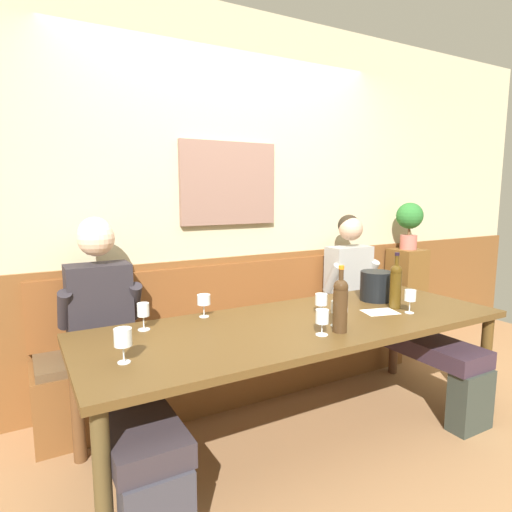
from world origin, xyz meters
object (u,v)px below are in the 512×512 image
at_px(wine_bottle_green_tall, 340,304).
at_px(wine_glass_right_end, 123,338).
at_px(wine_glass_left_end, 336,308).
at_px(wine_glass_by_bottle, 322,318).
at_px(wine_bottle_amber_mid, 396,285).
at_px(wine_glass_near_bucket, 410,297).
at_px(ice_bucket, 376,286).
at_px(wall_bench, 245,354).
at_px(person_center_left_seat, 382,306).
at_px(wine_glass_mid_left, 204,301).
at_px(person_left_seat, 112,344).
at_px(wine_glass_center_front, 143,311).
at_px(wine_glass_center_rear, 321,301).
at_px(dining_table, 301,332).
at_px(potted_plant, 410,220).

xyz_separation_m(wine_bottle_green_tall, wine_glass_right_end, (-1.12, 0.14, -0.04)).
xyz_separation_m(wine_glass_left_end, wine_glass_by_bottle, (-0.17, -0.09, -0.01)).
bearing_deg(wine_bottle_amber_mid, wine_glass_near_bucket, -93.43).
bearing_deg(ice_bucket, wall_bench, 143.45).
relative_size(person_center_left_seat, wine_bottle_amber_mid, 3.62).
height_order(wine_glass_mid_left, wine_glass_near_bucket, wine_glass_near_bucket).
xyz_separation_m(wine_glass_mid_left, wine_glass_right_end, (-0.59, -0.49, 0.01)).
distance_m(wine_bottle_green_tall, wine_glass_left_end, 0.12).
distance_m(wine_glass_left_end, wine_glass_by_bottle, 0.19).
bearing_deg(person_left_seat, wine_glass_mid_left, 2.18).
relative_size(wall_bench, wine_glass_mid_left, 20.57).
height_order(wine_glass_left_end, wine_glass_center_front, wine_glass_center_front).
bearing_deg(wine_bottle_amber_mid, wine_glass_center_rear, 168.92).
bearing_deg(wine_glass_mid_left, wall_bench, 36.53).
bearing_deg(wine_glass_center_rear, dining_table, -165.17).
bearing_deg(dining_table, wine_glass_right_end, -173.54).
relative_size(wine_glass_center_rear, potted_plant, 0.31).
relative_size(wine_glass_left_end, wine_glass_near_bucket, 0.99).
distance_m(wine_glass_near_bucket, wine_glass_by_bottle, 0.75).
bearing_deg(wine_glass_by_bottle, person_left_seat, 148.26).
relative_size(wine_glass_near_bucket, wine_glass_center_front, 0.98).
distance_m(person_left_seat, wine_glass_by_bottle, 1.15).
height_order(person_left_seat, wine_glass_center_front, person_left_seat).
distance_m(person_left_seat, wine_glass_left_end, 1.26).
xyz_separation_m(ice_bucket, wine_glass_left_end, (-0.63, -0.32, -0.00)).
bearing_deg(wall_bench, wine_glass_by_bottle, -92.72).
relative_size(person_center_left_seat, wine_bottle_green_tall, 3.64).
bearing_deg(wine_bottle_green_tall, wine_glass_mid_left, 130.67).
relative_size(wall_bench, ice_bucket, 12.96).
height_order(wall_bench, potted_plant, potted_plant).
height_order(wine_glass_center_rear, wine_glass_right_end, wine_glass_right_end).
height_order(person_center_left_seat, wine_glass_center_front, person_center_left_seat).
relative_size(person_center_left_seat, wine_glass_center_front, 8.77).
distance_m(person_center_left_seat, wine_glass_center_rear, 0.86).
relative_size(person_center_left_seat, wine_glass_right_end, 8.43).
bearing_deg(wine_bottle_amber_mid, wine_bottle_green_tall, -162.50).
bearing_deg(person_left_seat, wine_glass_center_rear, -14.13).
height_order(wine_bottle_amber_mid, wine_glass_left_end, wine_bottle_amber_mid).
bearing_deg(person_left_seat, wall_bench, 19.72).
bearing_deg(dining_table, wine_bottle_amber_mid, -4.47).
bearing_deg(wine_glass_by_bottle, wall_bench, 87.28).
height_order(wine_glass_center_rear, wine_glass_by_bottle, wine_glass_by_bottle).
distance_m(dining_table, person_left_seat, 1.07).
height_order(wine_bottle_amber_mid, wine_bottle_green_tall, wine_bottle_amber_mid).
distance_m(wall_bench, ice_bucket, 1.08).
xyz_separation_m(wine_glass_near_bucket, wine_glass_center_front, (-1.55, 0.48, -0.00)).
height_order(wall_bench, wine_glass_mid_left, wall_bench).
relative_size(wine_bottle_amber_mid, wine_glass_left_end, 2.51).
distance_m(wine_bottle_amber_mid, wine_glass_near_bucket, 0.14).
xyz_separation_m(ice_bucket, wine_bottle_green_tall, (-0.67, -0.41, 0.06)).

